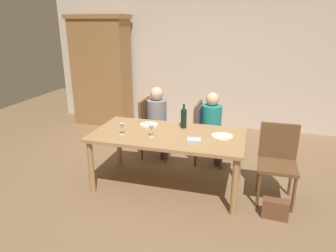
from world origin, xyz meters
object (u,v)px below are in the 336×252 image
Objects in this scene: chair_far_right at (203,125)px; handbag at (275,209)px; dining_table at (168,139)px; dinner_plate_host at (149,125)px; armoire_cabinet at (102,71)px; wine_bottle_tall_green at (184,117)px; wine_glass_near_left at (151,129)px; person_woman_host at (158,117)px; person_man_bearded at (213,123)px; dinner_plate_guest_left at (222,136)px; chair_far_left at (152,124)px; wine_glass_centre at (122,127)px; chair_right_end at (278,157)px.

handbag is at bearing 40.16° from chair_far_right.
dining_table is 7.69× the size of dinner_plate_host.
armoire_cabinet is at bearing 132.46° from dining_table.
wine_bottle_tall_green is 0.49m from dinner_plate_host.
wine_glass_near_left reaches higher than dinner_plate_host.
wine_glass_near_left is (0.24, -1.03, 0.19)m from person_woman_host.
chair_far_right is at bearing 130.16° from handbag.
chair_far_right is 0.82× the size of person_woman_host.
dining_table is 1.72× the size of person_man_bearded.
dinner_plate_guest_left is at bearing -9.76° from dinner_plate_host.
person_woman_host reaches higher than chair_far_right.
person_woman_host reaches higher than wine_bottle_tall_green.
wine_bottle_tall_green reaches higher than dinner_plate_guest_left.
person_woman_host is 4.25× the size of dinner_plate_guest_left.
chair_far_left reaches higher than wine_glass_centre.
wine_bottle_tall_green reaches higher than dining_table.
wine_bottle_tall_green is 0.81m from wine_glass_centre.
person_man_bearded is (-0.87, 0.77, 0.10)m from chair_right_end.
armoire_cabinet is at bearing 130.65° from dinner_plate_host.
person_man_bearded reaches higher than wine_bottle_tall_green.
armoire_cabinet is at bearing 142.49° from handbag.
armoire_cabinet is 2.76m from chair_far_right.
wine_bottle_tall_green is at bearing -15.55° from chair_far_right.
wine_glass_centre is 0.61× the size of dinner_plate_host.
chair_far_left is at bearing -90.00° from person_man_bearded.
person_man_bearded is (0.85, -0.00, -0.02)m from person_woman_host.
person_woman_host is 0.83m from wine_bottle_tall_green.
chair_far_right reaches higher than dinner_plate_host.
armoire_cabinet reaches higher than chair_far_left.
armoire_cabinet reaches higher than person_woman_host.
wine_glass_near_left is (-0.29, -0.44, -0.04)m from wine_bottle_tall_green.
chair_right_end is 0.82× the size of person_woman_host.
handbag is (1.66, -0.60, -0.63)m from dinner_plate_host.
dinner_plate_host is at bearing -46.04° from chair_far_right.
dinner_plate_guest_left is 0.95× the size of handbag.
armoire_cabinet is 1.16× the size of dining_table.
dining_table is 12.63× the size of wine_glass_centre.
armoire_cabinet reaches higher than chair_right_end.
person_man_bearded is at bearing 47.20° from wine_glass_centre.
chair_far_right is 0.90m from dinner_plate_host.
armoire_cabinet reaches higher than handbag.
dinner_plate_host is at bearing 170.24° from dinner_plate_guest_left.
armoire_cabinet reaches higher than dinner_plate_host.
armoire_cabinet is 3.06m from dining_table.
person_man_bearded reaches higher than dinner_plate_guest_left.
person_woman_host reaches higher than dinner_plate_guest_left.
wine_bottle_tall_green is 1.54m from handbag.
armoire_cabinet is 2.94m from wine_bottle_tall_green.
dinner_plate_host is 1.87m from handbag.
chair_far_right is at bearing 51.88° from wine_glass_centre.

